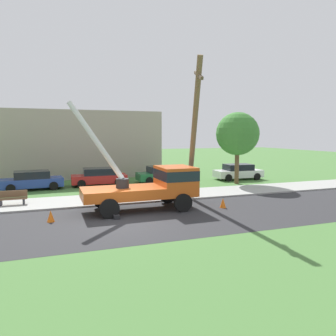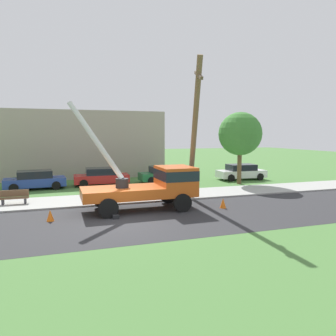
{
  "view_description": "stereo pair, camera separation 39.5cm",
  "coord_description": "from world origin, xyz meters",
  "px_view_note": "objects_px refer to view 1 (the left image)",
  "views": [
    {
      "loc": [
        -3.05,
        -14.94,
        4.18
      ],
      "look_at": [
        3.04,
        2.22,
        2.26
      ],
      "focal_mm": 34.2,
      "sensor_mm": 36.0,
      "label": 1
    },
    {
      "loc": [
        -2.68,
        -15.06,
        4.18
      ],
      "look_at": [
        3.04,
        2.22,
        2.26
      ],
      "focal_mm": 34.2,
      "sensor_mm": 36.0,
      "label": 2
    }
  ],
  "objects_px": {
    "parked_sedan_green": "(162,174)",
    "parked_sedan_red": "(99,177)",
    "parked_sedan_blue": "(32,180)",
    "utility_truck": "(154,184)",
    "leaning_utility_pole": "(194,131)",
    "parked_sedan_white": "(238,172)",
    "roadside_tree_far": "(238,134)",
    "traffic_cone_behind": "(51,216)",
    "traffic_cone_ahead": "(223,203)",
    "park_bench": "(12,198)",
    "traffic_cone_curbside": "(181,198)"
  },
  "relations": [
    {
      "from": "parked_sedan_green",
      "to": "parked_sedan_red",
      "type": "bearing_deg",
      "value": 178.61
    },
    {
      "from": "parked_sedan_blue",
      "to": "utility_truck",
      "type": "bearing_deg",
      "value": -52.87
    },
    {
      "from": "parked_sedan_blue",
      "to": "leaning_utility_pole",
      "type": "bearing_deg",
      "value": -41.09
    },
    {
      "from": "parked_sedan_white",
      "to": "roadside_tree_far",
      "type": "bearing_deg",
      "value": -124.59
    },
    {
      "from": "leaning_utility_pole",
      "to": "traffic_cone_behind",
      "type": "distance_m",
      "value": 9.3
    },
    {
      "from": "traffic_cone_behind",
      "to": "roadside_tree_far",
      "type": "relative_size",
      "value": 0.09
    },
    {
      "from": "utility_truck",
      "to": "parked_sedan_white",
      "type": "xyz_separation_m",
      "value": [
        10.84,
        8.68,
        -0.7
      ]
    },
    {
      "from": "parked_sedan_blue",
      "to": "parked_sedan_white",
      "type": "relative_size",
      "value": 1.02
    },
    {
      "from": "utility_truck",
      "to": "traffic_cone_ahead",
      "type": "bearing_deg",
      "value": -15.95
    },
    {
      "from": "traffic_cone_ahead",
      "to": "roadside_tree_far",
      "type": "distance_m",
      "value": 10.18
    },
    {
      "from": "park_bench",
      "to": "roadside_tree_far",
      "type": "xyz_separation_m",
      "value": [
        16.92,
        3.12,
        3.74
      ]
    },
    {
      "from": "park_bench",
      "to": "traffic_cone_behind",
      "type": "bearing_deg",
      "value": -63.8
    },
    {
      "from": "traffic_cone_curbside",
      "to": "roadside_tree_far",
      "type": "distance_m",
      "value": 10.0
    },
    {
      "from": "leaning_utility_pole",
      "to": "traffic_cone_curbside",
      "type": "height_order",
      "value": "leaning_utility_pole"
    },
    {
      "from": "park_bench",
      "to": "leaning_utility_pole",
      "type": "bearing_deg",
      "value": -14.64
    },
    {
      "from": "parked_sedan_red",
      "to": "traffic_cone_ahead",
      "type": "bearing_deg",
      "value": -62.12
    },
    {
      "from": "parked_sedan_red",
      "to": "parked_sedan_green",
      "type": "relative_size",
      "value": 1.0
    },
    {
      "from": "roadside_tree_far",
      "to": "parked_sedan_green",
      "type": "bearing_deg",
      "value": 153.48
    },
    {
      "from": "traffic_cone_behind",
      "to": "parked_sedan_red",
      "type": "distance_m",
      "value": 11.05
    },
    {
      "from": "traffic_cone_ahead",
      "to": "roadside_tree_far",
      "type": "height_order",
      "value": "roadside_tree_far"
    },
    {
      "from": "traffic_cone_behind",
      "to": "roadside_tree_far",
      "type": "bearing_deg",
      "value": 26.7
    },
    {
      "from": "traffic_cone_ahead",
      "to": "parked_sedan_green",
      "type": "distance_m",
      "value": 10.44
    },
    {
      "from": "traffic_cone_ahead",
      "to": "utility_truck",
      "type": "bearing_deg",
      "value": 164.05
    },
    {
      "from": "parked_sedan_blue",
      "to": "park_bench",
      "type": "relative_size",
      "value": 2.84
    },
    {
      "from": "utility_truck",
      "to": "roadside_tree_far",
      "type": "height_order",
      "value": "roadside_tree_far"
    },
    {
      "from": "traffic_cone_ahead",
      "to": "traffic_cone_behind",
      "type": "relative_size",
      "value": 1.0
    },
    {
      "from": "leaning_utility_pole",
      "to": "roadside_tree_far",
      "type": "xyz_separation_m",
      "value": [
        6.61,
        5.81,
        -0.17
      ]
    },
    {
      "from": "traffic_cone_behind",
      "to": "traffic_cone_curbside",
      "type": "bearing_deg",
      "value": 13.99
    },
    {
      "from": "traffic_cone_behind",
      "to": "roadside_tree_far",
      "type": "height_order",
      "value": "roadside_tree_far"
    },
    {
      "from": "traffic_cone_ahead",
      "to": "roadside_tree_far",
      "type": "relative_size",
      "value": 0.09
    },
    {
      "from": "traffic_cone_ahead",
      "to": "parked_sedan_green",
      "type": "bearing_deg",
      "value": 90.85
    },
    {
      "from": "park_bench",
      "to": "parked_sedan_red",
      "type": "bearing_deg",
      "value": 46.54
    },
    {
      "from": "parked_sedan_blue",
      "to": "park_bench",
      "type": "height_order",
      "value": "parked_sedan_blue"
    },
    {
      "from": "utility_truck",
      "to": "parked_sedan_white",
      "type": "relative_size",
      "value": 1.51
    },
    {
      "from": "traffic_cone_curbside",
      "to": "roadside_tree_far",
      "type": "relative_size",
      "value": 0.09
    },
    {
      "from": "parked_sedan_blue",
      "to": "traffic_cone_curbside",
      "type": "bearing_deg",
      "value": -42.44
    },
    {
      "from": "traffic_cone_behind",
      "to": "utility_truck",
      "type": "bearing_deg",
      "value": 9.74
    },
    {
      "from": "parked_sedan_blue",
      "to": "parked_sedan_white",
      "type": "distance_m",
      "value": 17.7
    },
    {
      "from": "leaning_utility_pole",
      "to": "traffic_cone_curbside",
      "type": "xyz_separation_m",
      "value": [
        -0.7,
        0.24,
        -4.09
      ]
    },
    {
      "from": "traffic_cone_curbside",
      "to": "parked_sedan_white",
      "type": "height_order",
      "value": "parked_sedan_white"
    },
    {
      "from": "park_bench",
      "to": "traffic_cone_curbside",
      "type": "bearing_deg",
      "value": -14.34
    },
    {
      "from": "park_bench",
      "to": "parked_sedan_blue",
      "type": "bearing_deg",
      "value": 82.67
    },
    {
      "from": "traffic_cone_behind",
      "to": "parked_sedan_red",
      "type": "xyz_separation_m",
      "value": [
        3.65,
        10.42,
        0.43
      ]
    },
    {
      "from": "parked_sedan_white",
      "to": "park_bench",
      "type": "relative_size",
      "value": 2.8
    },
    {
      "from": "parked_sedan_green",
      "to": "park_bench",
      "type": "distance_m",
      "value": 12.71
    },
    {
      "from": "traffic_cone_ahead",
      "to": "traffic_cone_curbside",
      "type": "xyz_separation_m",
      "value": [
        -1.76,
        2.01,
        0.0
      ]
    },
    {
      "from": "leaning_utility_pole",
      "to": "traffic_cone_behind",
      "type": "xyz_separation_m",
      "value": [
        -8.19,
        -1.63,
        -4.09
      ]
    },
    {
      "from": "parked_sedan_white",
      "to": "park_bench",
      "type": "height_order",
      "value": "parked_sedan_white"
    },
    {
      "from": "utility_truck",
      "to": "traffic_cone_curbside",
      "type": "distance_m",
      "value": 2.5
    },
    {
      "from": "leaning_utility_pole",
      "to": "traffic_cone_ahead",
      "type": "relative_size",
      "value": 15.27
    }
  ]
}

